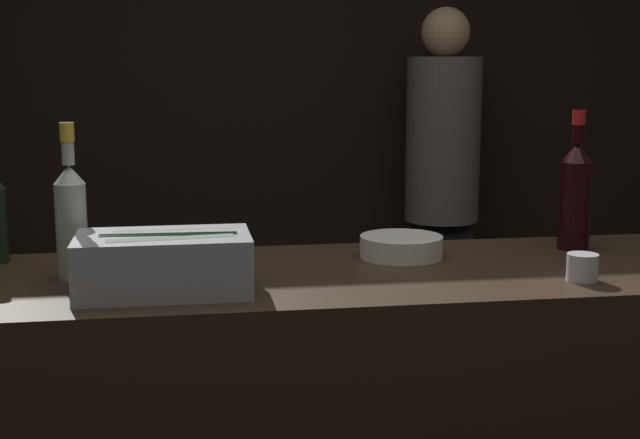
{
  "coord_description": "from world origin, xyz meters",
  "views": [
    {
      "loc": [
        -0.33,
        -1.71,
        1.47
      ],
      "look_at": [
        0.0,
        0.35,
        1.1
      ],
      "focal_mm": 50.0,
      "sensor_mm": 36.0,
      "label": 1
    }
  ],
  "objects_px": {
    "ice_bin_with_bottles": "(166,259)",
    "red_wine_bottle_tall": "(575,192)",
    "person_blond_tee": "(442,180)",
    "bowl_white": "(401,246)",
    "rose_wine_bottle": "(71,215)",
    "candle_votive": "(582,267)"
  },
  "relations": [
    {
      "from": "candle_votive",
      "to": "bowl_white",
      "type": "bearing_deg",
      "value": 138.49
    },
    {
      "from": "red_wine_bottle_tall",
      "to": "person_blond_tee",
      "type": "bearing_deg",
      "value": 85.75
    },
    {
      "from": "bowl_white",
      "to": "rose_wine_bottle",
      "type": "distance_m",
      "value": 0.81
    },
    {
      "from": "rose_wine_bottle",
      "to": "person_blond_tee",
      "type": "relative_size",
      "value": 0.21
    },
    {
      "from": "ice_bin_with_bottles",
      "to": "rose_wine_bottle",
      "type": "height_order",
      "value": "rose_wine_bottle"
    },
    {
      "from": "ice_bin_with_bottles",
      "to": "person_blond_tee",
      "type": "xyz_separation_m",
      "value": [
        1.18,
        1.86,
        -0.09
      ]
    },
    {
      "from": "ice_bin_with_bottles",
      "to": "red_wine_bottle_tall",
      "type": "height_order",
      "value": "red_wine_bottle_tall"
    },
    {
      "from": "person_blond_tee",
      "to": "bowl_white",
      "type": "bearing_deg",
      "value": -18.56
    },
    {
      "from": "ice_bin_with_bottles",
      "to": "red_wine_bottle_tall",
      "type": "bearing_deg",
      "value": 15.13
    },
    {
      "from": "ice_bin_with_bottles",
      "to": "rose_wine_bottle",
      "type": "bearing_deg",
      "value": 142.71
    },
    {
      "from": "rose_wine_bottle",
      "to": "bowl_white",
      "type": "bearing_deg",
      "value": 6.86
    },
    {
      "from": "ice_bin_with_bottles",
      "to": "rose_wine_bottle",
      "type": "xyz_separation_m",
      "value": [
        -0.21,
        0.16,
        0.07
      ]
    },
    {
      "from": "red_wine_bottle_tall",
      "to": "person_blond_tee",
      "type": "distance_m",
      "value": 1.58
    },
    {
      "from": "candle_votive",
      "to": "red_wine_bottle_tall",
      "type": "relative_size",
      "value": 0.19
    },
    {
      "from": "candle_votive",
      "to": "rose_wine_bottle",
      "type": "height_order",
      "value": "rose_wine_bottle"
    },
    {
      "from": "candle_votive",
      "to": "person_blond_tee",
      "type": "bearing_deg",
      "value": 82.55
    },
    {
      "from": "ice_bin_with_bottles",
      "to": "person_blond_tee",
      "type": "relative_size",
      "value": 0.22
    },
    {
      "from": "ice_bin_with_bottles",
      "to": "candle_votive",
      "type": "height_order",
      "value": "ice_bin_with_bottles"
    },
    {
      "from": "red_wine_bottle_tall",
      "to": "rose_wine_bottle",
      "type": "relative_size",
      "value": 1.03
    },
    {
      "from": "bowl_white",
      "to": "candle_votive",
      "type": "bearing_deg",
      "value": -41.51
    },
    {
      "from": "red_wine_bottle_tall",
      "to": "bowl_white",
      "type": "bearing_deg",
      "value": -176.48
    },
    {
      "from": "candle_votive",
      "to": "red_wine_bottle_tall",
      "type": "xyz_separation_m",
      "value": [
        0.13,
        0.33,
        0.12
      ]
    }
  ]
}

